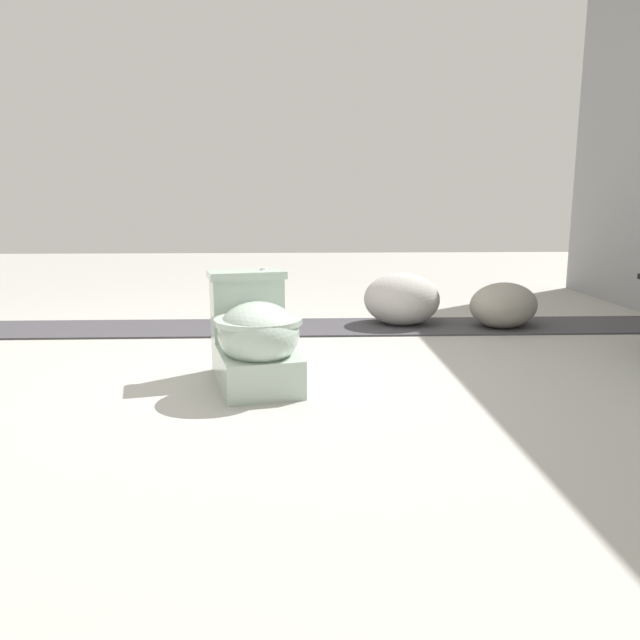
{
  "coord_description": "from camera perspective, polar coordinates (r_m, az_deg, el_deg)",
  "views": [
    {
      "loc": [
        2.85,
        0.29,
        0.85
      ],
      "look_at": [
        0.04,
        0.41,
        0.3
      ],
      "focal_mm": 35.0,
      "sensor_mm": 36.0,
      "label": 1
    }
  ],
  "objects": [
    {
      "name": "gravel_strip",
      "position": [
        4.15,
        0.61,
        -0.65
      ],
      "size": [
        0.56,
        8.0,
        0.01
      ],
      "primitive_type": "cube",
      "color": "#423F44",
      "rests_on": "ground"
    },
    {
      "name": "boulder_far",
      "position": [
        4.3,
        16.44,
        1.29
      ],
      "size": [
        0.62,
        0.64,
        0.3
      ],
      "primitive_type": "ellipsoid",
      "rotation": [
        0.0,
        0.0,
        2.22
      ],
      "color": "gray",
      "rests_on": "ground"
    },
    {
      "name": "boulder_near",
      "position": [
        4.24,
        7.47,
        1.9
      ],
      "size": [
        0.59,
        0.62,
        0.36
      ],
      "primitive_type": "ellipsoid",
      "rotation": [
        0.0,
        0.0,
        1.26
      ],
      "color": "#B7B2AD",
      "rests_on": "ground"
    },
    {
      "name": "ground_plane",
      "position": [
        2.98,
        -7.87,
        -5.56
      ],
      "size": [
        14.0,
        14.0,
        0.0
      ],
      "primitive_type": "plane",
      "color": "#A8A59E"
    },
    {
      "name": "toilet",
      "position": [
        2.87,
        -5.97,
        -1.61
      ],
      "size": [
        0.7,
        0.51,
        0.52
      ],
      "rotation": [
        0.0,
        0.0,
        0.23
      ],
      "color": "#B2C6B7",
      "rests_on": "ground"
    }
  ]
}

